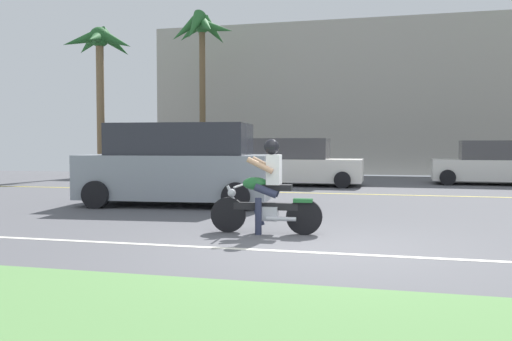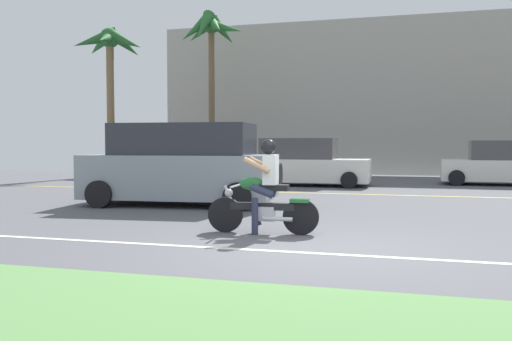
% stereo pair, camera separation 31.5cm
% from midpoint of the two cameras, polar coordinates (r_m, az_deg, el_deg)
% --- Properties ---
extents(ground, '(56.00, 30.00, 0.04)m').
position_cam_midpoint_polar(ground, '(10.81, 7.63, -5.26)').
color(ground, '#545459').
extents(lane_line_near, '(50.40, 0.12, 0.01)m').
position_cam_midpoint_polar(lane_line_near, '(7.63, 4.82, -8.48)').
color(lane_line_near, silver).
rests_on(lane_line_near, ground).
extents(lane_line_far, '(50.40, 0.12, 0.01)m').
position_cam_midpoint_polar(lane_line_far, '(16.43, 9.88, -2.42)').
color(lane_line_far, yellow).
rests_on(lane_line_far, ground).
extents(motorcyclist, '(1.88, 0.61, 1.57)m').
position_cam_midpoint_polar(motorcyclist, '(9.09, 0.13, -2.43)').
color(motorcyclist, black).
rests_on(motorcyclist, ground).
extents(suv_nearby, '(4.86, 2.57, 1.97)m').
position_cam_midpoint_polar(suv_nearby, '(13.47, -8.68, 0.51)').
color(suv_nearby, '#8C939E').
rests_on(suv_nearby, ground).
extents(parked_car_0, '(3.80, 1.92, 1.48)m').
position_cam_midpoint_polar(parked_car_0, '(22.27, -6.64, 0.75)').
color(parked_car_0, '#2D663D').
rests_on(parked_car_0, ground).
extents(parked_car_1, '(4.46, 2.03, 1.68)m').
position_cam_midpoint_polar(parked_car_1, '(19.57, 3.82, 0.72)').
color(parked_car_1, white).
rests_on(parked_car_1, ground).
extents(parked_car_2, '(3.72, 2.08, 1.60)m').
position_cam_midpoint_polar(parked_car_2, '(21.65, 22.45, 0.63)').
color(parked_car_2, white).
rests_on(parked_car_2, ground).
extents(palm_tree_0, '(3.37, 3.34, 6.81)m').
position_cam_midpoint_polar(palm_tree_0, '(26.36, -16.28, 11.84)').
color(palm_tree_0, brown).
rests_on(palm_tree_0, ground).
extents(palm_tree_1, '(3.15, 3.04, 7.54)m').
position_cam_midpoint_polar(palm_tree_1, '(26.07, -6.03, 13.62)').
color(palm_tree_1, brown).
rests_on(palm_tree_1, ground).
extents(building_far, '(21.61, 4.00, 7.44)m').
position_cam_midpoint_polar(building_far, '(28.75, 11.39, 7.21)').
color(building_far, '#A8A399').
rests_on(building_far, ground).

